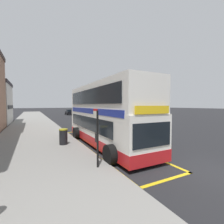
% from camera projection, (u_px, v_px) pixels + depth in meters
% --- Properties ---
extents(ground_plane, '(260.00, 260.00, 0.00)m').
position_uv_depth(ground_plane, '(68.00, 118.00, 35.14)').
color(ground_plane, black).
extents(pavement_near, '(6.00, 76.00, 0.14)m').
position_uv_depth(pavement_near, '(33.00, 119.00, 31.92)').
color(pavement_near, gray).
rests_on(pavement_near, ground).
extents(double_decker_bus, '(3.17, 10.28, 4.40)m').
position_uv_depth(double_decker_bus, '(104.00, 117.00, 11.45)').
color(double_decker_bus, white).
rests_on(double_decker_bus, ground).
extents(bus_bay_markings, '(2.90, 12.57, 0.01)m').
position_uv_depth(bus_bay_markings, '(103.00, 144.00, 11.61)').
color(bus_bay_markings, gold).
rests_on(bus_bay_markings, ground).
extents(bus_stop_sign, '(0.09, 0.51, 2.62)m').
position_uv_depth(bus_stop_sign, '(97.00, 133.00, 7.01)').
color(bus_stop_sign, black).
rests_on(bus_stop_sign, pavement_near).
extents(parked_car_black_kerbside, '(2.09, 4.20, 1.62)m').
position_uv_depth(parked_car_black_kerbside, '(69.00, 112.00, 46.14)').
color(parked_car_black_kerbside, black).
rests_on(parked_car_black_kerbside, ground).
extents(parked_car_navy_far, '(2.09, 4.20, 1.62)m').
position_uv_depth(parked_car_navy_far, '(89.00, 114.00, 37.17)').
color(parked_car_navy_far, navy).
rests_on(parked_car_navy_far, ground).
extents(litter_bin, '(0.59, 0.59, 1.10)m').
position_uv_depth(litter_bin, '(63.00, 137.00, 11.02)').
color(litter_bin, black).
rests_on(litter_bin, pavement_near).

